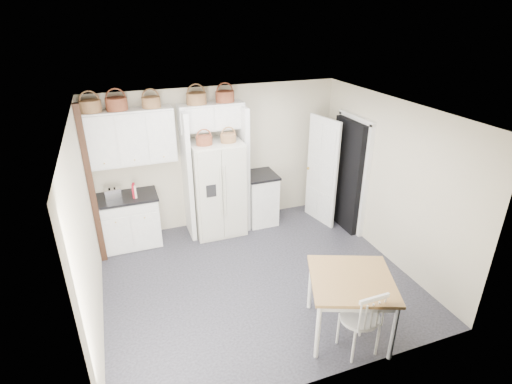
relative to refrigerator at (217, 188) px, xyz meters
name	(u,v)px	position (x,y,z in m)	size (l,w,h in m)	color
floor	(256,278)	(0.15, -1.62, -0.87)	(4.50, 4.50, 0.00)	black
ceiling	(257,112)	(0.15, -1.62, 1.73)	(4.50, 4.50, 0.00)	white
wall_back	(219,158)	(0.15, 0.38, 0.43)	(4.50, 4.50, 0.00)	beige
wall_left	(86,230)	(-2.10, -1.62, 0.43)	(4.00, 4.00, 0.00)	beige
wall_right	(389,181)	(2.40, -1.62, 0.43)	(4.00, 4.00, 0.00)	beige
refrigerator	(217,188)	(0.00, 0.00, 0.00)	(0.90, 0.72, 1.74)	beige
base_cab_left	(130,221)	(-1.56, 0.08, -0.42)	(0.96, 0.61, 0.89)	silver
base_cab_right	(260,199)	(0.85, 0.08, -0.39)	(0.54, 0.65, 0.95)	silver
dining_table	(349,305)	(0.85, -3.07, -0.45)	(0.99, 0.99, 0.83)	#9A653B
windsor_chair	(360,318)	(0.80, -3.37, -0.38)	(0.48, 0.43, 0.98)	silver
counter_left	(127,197)	(-1.56, 0.08, 0.04)	(1.00, 0.65, 0.04)	black
counter_right	(260,175)	(0.85, 0.08, 0.10)	(0.58, 0.69, 0.04)	black
toaster	(113,194)	(-1.77, 0.05, 0.15)	(0.25, 0.15, 0.18)	silver
cookbook_red	(134,191)	(-1.43, 0.00, 0.18)	(0.03, 0.15, 0.23)	#AA0E20
cookbook_cream	(134,191)	(-1.43, 0.00, 0.17)	(0.03, 0.14, 0.21)	beige
basket_upper_a	(90,106)	(-1.88, 0.21, 1.57)	(0.32, 0.32, 0.18)	brown
basket_upper_b	(117,104)	(-1.50, 0.21, 1.58)	(0.33, 0.33, 0.19)	brown
basket_upper_c	(151,102)	(-0.97, 0.21, 1.57)	(0.30, 0.30, 0.17)	brown
basket_bridge_a	(196,98)	(-0.24, 0.21, 1.58)	(0.33, 0.33, 0.19)	brown
basket_bridge_b	(225,97)	(0.25, 0.21, 1.57)	(0.32, 0.32, 0.18)	brown
basket_fridge_a	(204,140)	(-0.21, -0.10, 0.94)	(0.27, 0.27, 0.15)	brown
basket_fridge_b	(228,138)	(0.20, -0.10, 0.94)	(0.27, 0.27, 0.14)	brown
upper_cabinet	(131,137)	(-1.35, 0.21, 1.03)	(1.40, 0.34, 0.90)	silver
bridge_cabinet	(211,116)	(0.00, 0.21, 1.26)	(1.12, 0.34, 0.45)	silver
fridge_panel_left	(187,176)	(-0.51, 0.08, 0.28)	(0.08, 0.60, 2.30)	silver
fridge_panel_right	(243,168)	(0.51, 0.08, 0.28)	(0.08, 0.60, 2.30)	silver
trim_post	(91,188)	(-2.05, -0.27, 0.43)	(0.09, 0.09, 2.60)	#351F14
doorway_void	(348,175)	(2.31, -0.62, 0.16)	(0.18, 0.85, 2.05)	black
door_slab	(322,171)	(1.95, -0.29, 0.16)	(0.80, 0.04, 2.05)	white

